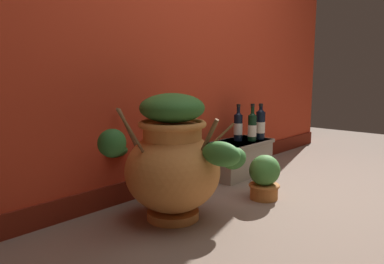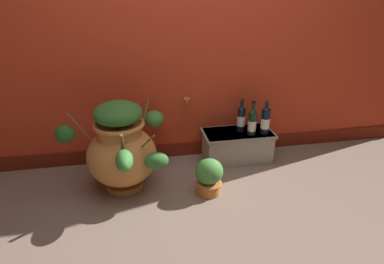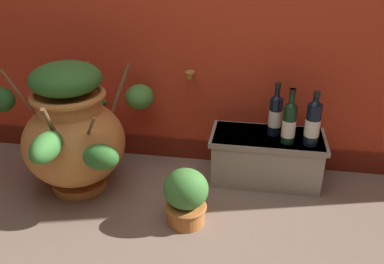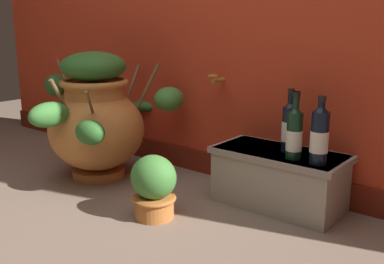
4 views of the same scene
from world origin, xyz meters
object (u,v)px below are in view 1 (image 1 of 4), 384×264
(wine_bottle_middle, at_px, (252,126))
(wine_bottle_right, at_px, (260,124))
(terracotta_urn, at_px, (173,160))
(wine_bottle_left, at_px, (238,126))
(potted_shrub, at_px, (264,177))

(wine_bottle_middle, xyz_separation_m, wine_bottle_right, (0.12, -0.00, 0.01))
(terracotta_urn, height_order, wine_bottle_middle, terracotta_urn)
(wine_bottle_left, relative_size, wine_bottle_right, 1.01)
(wine_bottle_middle, bearing_deg, potted_shrub, -139.43)
(wine_bottle_middle, bearing_deg, wine_bottle_left, 128.31)
(terracotta_urn, bearing_deg, wine_bottle_middle, 9.89)
(wine_bottle_left, relative_size, potted_shrub, 1.02)
(wine_bottle_right, distance_m, potted_shrub, 0.79)
(terracotta_urn, relative_size, wine_bottle_right, 3.22)
(wine_bottle_left, distance_m, wine_bottle_right, 0.22)
(terracotta_urn, xyz_separation_m, wine_bottle_middle, (1.15, 0.20, 0.06))
(wine_bottle_right, bearing_deg, terracotta_urn, -171.24)
(terracotta_urn, distance_m, wine_bottle_right, 1.29)
(terracotta_urn, height_order, wine_bottle_left, terracotta_urn)
(terracotta_urn, height_order, potted_shrub, terracotta_urn)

